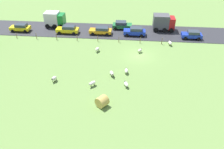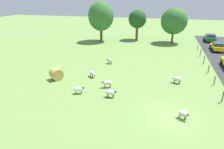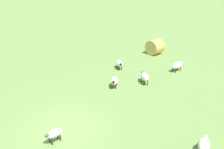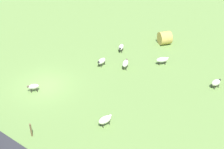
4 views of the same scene
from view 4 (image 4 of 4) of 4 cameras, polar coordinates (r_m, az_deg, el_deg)
name	(u,v)px [view 4 (image 4 of 4)]	position (r m, az deg, el deg)	size (l,w,h in m)	color
ground_plane	(45,86)	(29.12, -11.89, -1.94)	(160.00, 160.00, 0.00)	#6B8E47
sheep_0	(121,47)	(33.50, 1.63, 4.88)	(1.18, 0.81, 0.73)	white
sheep_1	(162,60)	(31.59, 8.92, 2.61)	(1.18, 1.11, 0.78)	white
sheep_2	(216,83)	(29.39, 18.01, -1.38)	(1.07, 0.83, 0.81)	silver
sheep_3	(33,87)	(28.32, -13.83, -2.12)	(1.00, 0.91, 0.72)	beige
sheep_4	(102,61)	(31.05, -1.86, 2.38)	(1.14, 0.54, 0.75)	silver
sheep_6	(105,120)	(24.19, -1.25, -8.05)	(1.23, 0.81, 0.78)	silver
sheep_7	(125,63)	(30.63, 2.40, 1.99)	(1.25, 0.87, 0.80)	silver
hay_bale_0	(165,38)	(35.35, 9.36, 6.44)	(1.41, 1.41, 1.24)	tan
fence_post_2	(31,130)	(23.98, -14.21, -9.55)	(0.12, 0.12, 1.15)	brown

